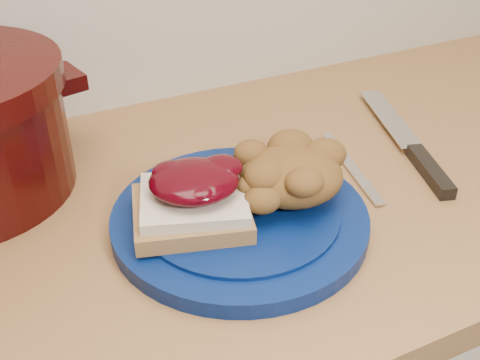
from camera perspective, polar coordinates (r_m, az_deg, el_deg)
name	(u,v)px	position (r m, az deg, el deg)	size (l,w,h in m)	color
plate	(240,219)	(0.70, -0.02, -3.75)	(0.30, 0.30, 0.02)	#051850
sandwich	(193,198)	(0.66, -4.50, -1.70)	(0.15, 0.14, 0.06)	olive
stuffing_mound	(291,176)	(0.70, 4.86, 0.39)	(0.12, 0.10, 0.06)	brown
chef_knife	(418,155)	(0.86, 16.53, 2.29)	(0.12, 0.30, 0.02)	black
butter_knife	(351,166)	(0.82, 10.49, 1.29)	(0.18, 0.01, 0.00)	silver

